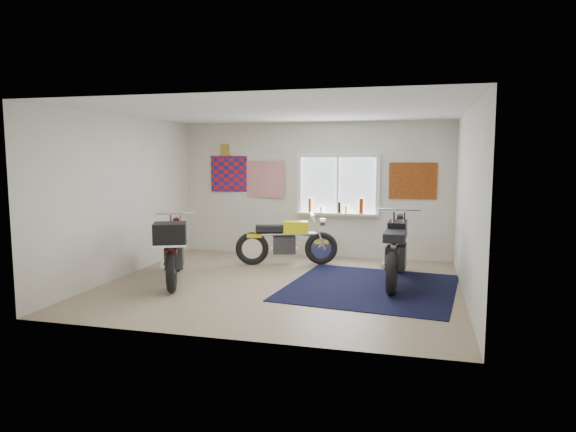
% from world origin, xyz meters
% --- Properties ---
extents(ground, '(5.50, 5.50, 0.00)m').
position_xyz_m(ground, '(0.00, 0.00, 0.00)').
color(ground, '#9E896B').
rests_on(ground, ground).
extents(room_shell, '(5.50, 5.50, 5.50)m').
position_xyz_m(room_shell, '(0.00, 0.00, 1.64)').
color(room_shell, white).
rests_on(room_shell, ground).
extents(navy_rug, '(2.78, 2.87, 0.01)m').
position_xyz_m(navy_rug, '(1.39, 0.16, 0.01)').
color(navy_rug, black).
rests_on(navy_rug, ground).
extents(window_assembly, '(1.66, 0.17, 1.26)m').
position_xyz_m(window_assembly, '(0.50, 2.47, 1.37)').
color(window_assembly, white).
rests_on(window_assembly, room_shell).
extents(oil_bottles, '(1.11, 0.09, 0.30)m').
position_xyz_m(oil_bottles, '(0.57, 2.40, 1.03)').
color(oil_bottles, '#933A15').
rests_on(oil_bottles, window_assembly).
extents(flag_display, '(1.60, 0.10, 1.17)m').
position_xyz_m(flag_display, '(-1.90, 2.48, 2.15)').
color(flag_display, red).
rests_on(flag_display, room_shell).
extents(triumph_poster, '(0.90, 0.03, 0.70)m').
position_xyz_m(triumph_poster, '(1.95, 2.48, 1.55)').
color(triumph_poster, '#A54C14').
rests_on(triumph_poster, room_shell).
extents(yellow_triumph, '(1.87, 0.75, 0.97)m').
position_xyz_m(yellow_triumph, '(-0.31, 1.49, 0.42)').
color(yellow_triumph, black).
rests_on(yellow_triumph, ground).
extents(black_chrome_bike, '(0.69, 2.25, 1.15)m').
position_xyz_m(black_chrome_bike, '(1.75, 0.57, 0.50)').
color(black_chrome_bike, black).
rests_on(black_chrome_bike, navy_rug).
extents(maroon_tourer, '(1.14, 2.04, 1.07)m').
position_xyz_m(maroon_tourer, '(-1.68, -0.34, 0.56)').
color(maroon_tourer, black).
rests_on(maroon_tourer, ground).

